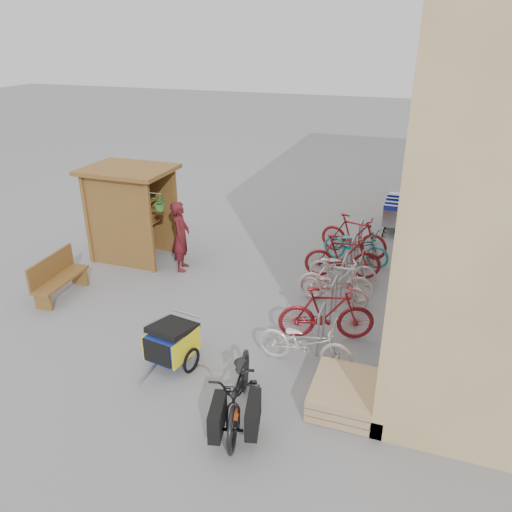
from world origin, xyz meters
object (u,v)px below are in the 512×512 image
(kiosk, at_px, (128,201))
(child_trailer, at_px, (172,341))
(bike_1, at_px, (326,313))
(bike_7, at_px, (354,235))
(bike_5, at_px, (343,257))
(bike_4, at_px, (343,267))
(bench, at_px, (57,276))
(bike_3, at_px, (336,280))
(shopping_carts, at_px, (395,209))
(bike_6, at_px, (356,246))
(pallet_stack, at_px, (344,394))
(person_kiosk, at_px, (181,236))
(bike_2, at_px, (334,287))
(cargo_bike, at_px, (240,390))
(bike_0, at_px, (306,342))

(kiosk, relative_size, child_trailer, 1.66)
(kiosk, distance_m, bike_1, 6.06)
(kiosk, xyz_separation_m, bike_7, (5.44, 2.05, -1.00))
(kiosk, xyz_separation_m, bike_5, (5.42, 0.62, -1.01))
(bike_4, bearing_deg, child_trailer, 149.31)
(bench, relative_size, bike_3, 0.93)
(shopping_carts, relative_size, bike_7, 1.04)
(bench, distance_m, bike_3, 6.16)
(bike_6, height_order, bike_7, bike_7)
(pallet_stack, relative_size, person_kiosk, 0.68)
(child_trailer, distance_m, bike_2, 3.84)
(cargo_bike, relative_size, bike_5, 1.19)
(bike_0, bearing_deg, bike_7, 2.68)
(shopping_carts, xyz_separation_m, bike_3, (-0.79, -5.04, -0.09))
(pallet_stack, height_order, bike_4, bike_4)
(person_kiosk, bearing_deg, bike_3, -109.95)
(bike_3, bearing_deg, cargo_bike, 164.20)
(bike_4, bearing_deg, bike_7, -0.72)
(kiosk, xyz_separation_m, bike_3, (5.48, -0.57, -1.05))
(cargo_bike, distance_m, bike_4, 5.05)
(bike_4, distance_m, bike_5, 0.34)
(shopping_carts, bearing_deg, bike_2, -98.75)
(bike_1, bearing_deg, bike_6, -17.09)
(person_kiosk, distance_m, bike_2, 3.97)
(pallet_stack, xyz_separation_m, bike_7, (-0.83, 5.92, 0.34))
(pallet_stack, relative_size, bench, 0.77)
(bike_4, bearing_deg, bike_3, 178.38)
(kiosk, xyz_separation_m, shopping_carts, (6.28, 4.47, -0.96))
(bike_2, bearing_deg, cargo_bike, -179.79)
(shopping_carts, bearing_deg, kiosk, -144.55)
(person_kiosk, relative_size, bike_4, 1.13)
(bike_1, relative_size, bike_5, 1.01)
(bike_4, height_order, bike_7, bike_7)
(bike_3, xyz_separation_m, bike_4, (-0.00, 0.89, -0.09))
(bike_5, relative_size, bike_7, 0.99)
(bike_1, height_order, bike_6, bike_1)
(bench, bearing_deg, bike_4, 21.22)
(kiosk, bearing_deg, bike_7, 20.66)
(shopping_carts, relative_size, bike_6, 1.09)
(person_kiosk, distance_m, bike_4, 3.98)
(bike_5, distance_m, bike_6, 0.99)
(bike_1, height_order, bike_4, bike_1)
(bike_1, distance_m, bike_6, 3.69)
(bike_0, distance_m, bike_5, 3.66)
(bike_3, height_order, bike_4, bike_3)
(bike_4, xyz_separation_m, bike_7, (-0.04, 1.73, 0.14))
(bike_3, relative_size, bike_4, 1.06)
(bike_6, bearing_deg, cargo_bike, -172.67)
(bench, height_order, cargo_bike, cargo_bike)
(kiosk, relative_size, bike_5, 1.37)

